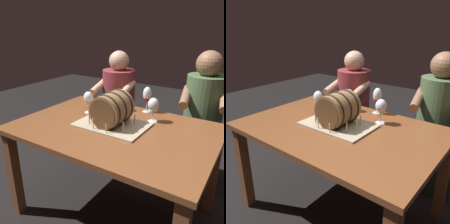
% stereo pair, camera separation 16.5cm
% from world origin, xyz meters
% --- Properties ---
extents(ground_plane, '(8.00, 8.00, 0.00)m').
position_xyz_m(ground_plane, '(0.00, 0.00, 0.00)').
color(ground_plane, black).
extents(dining_table, '(1.37, 0.93, 0.72)m').
position_xyz_m(dining_table, '(0.00, 0.00, 0.62)').
color(dining_table, brown).
rests_on(dining_table, ground).
extents(barrel_cake, '(0.49, 0.33, 0.24)m').
position_xyz_m(barrel_cake, '(-0.02, 0.01, 0.83)').
color(barrel_cake, tan).
rests_on(barrel_cake, dining_table).
extents(wine_glass_amber, '(0.08, 0.08, 0.18)m').
position_xyz_m(wine_glass_amber, '(-0.15, 0.31, 0.85)').
color(wine_glass_amber, white).
rests_on(wine_glass_amber, dining_table).
extents(wine_glass_white, '(0.08, 0.08, 0.18)m').
position_xyz_m(wine_glass_white, '(0.19, 0.23, 0.85)').
color(wine_glass_white, white).
rests_on(wine_glass_white, dining_table).
extents(wine_glass_rose, '(0.08, 0.08, 0.17)m').
position_xyz_m(wine_glass_rose, '(-0.32, 0.13, 0.84)').
color(wine_glass_rose, white).
rests_on(wine_glass_rose, dining_table).
extents(wine_glass_red, '(0.07, 0.07, 0.21)m').
position_xyz_m(wine_glass_red, '(0.06, 0.40, 0.86)').
color(wine_glass_red, white).
rests_on(wine_glass_red, dining_table).
extents(person_seated_left, '(0.40, 0.49, 1.15)m').
position_xyz_m(person_seated_left, '(-0.43, 0.76, 0.53)').
color(person_seated_left, '#4C1B1E').
rests_on(person_seated_left, ground).
extents(person_seated_right, '(0.42, 0.50, 1.20)m').
position_xyz_m(person_seated_right, '(0.43, 0.76, 0.55)').
color(person_seated_right, '#2A3A24').
rests_on(person_seated_right, ground).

